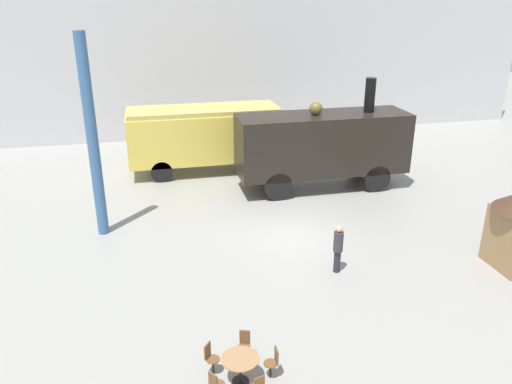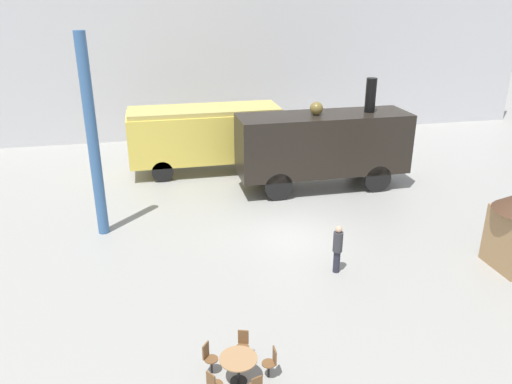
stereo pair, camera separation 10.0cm
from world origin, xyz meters
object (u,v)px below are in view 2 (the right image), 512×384
at_px(visitor_person, 338,247).
at_px(passenger_coach_vintage, 205,134).
at_px(cafe_table_near, 238,362).
at_px(cafe_chair_0, 271,361).
at_px(steam_locomotive, 323,143).

bearing_deg(visitor_person, passenger_coach_vintage, 104.75).
bearing_deg(cafe_table_near, cafe_chair_0, -0.65).
height_order(steam_locomotive, cafe_table_near, steam_locomotive).
height_order(steam_locomotive, cafe_chair_0, steam_locomotive).
bearing_deg(steam_locomotive, visitor_person, -105.68).
relative_size(passenger_coach_vintage, steam_locomotive, 0.97).
bearing_deg(visitor_person, steam_locomotive, 74.32).
xyz_separation_m(steam_locomotive, visitor_person, (-2.24, -7.97, -1.36)).
height_order(cafe_table_near, visitor_person, visitor_person).
height_order(passenger_coach_vintage, cafe_chair_0, passenger_coach_vintage).
bearing_deg(cafe_chair_0, cafe_table_near, -0.00).
relative_size(steam_locomotive, cafe_chair_0, 9.70).
relative_size(cafe_table_near, visitor_person, 0.54).
xyz_separation_m(steam_locomotive, cafe_table_near, (-6.62, -12.55, -1.74)).
bearing_deg(cafe_table_near, steam_locomotive, 62.19).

